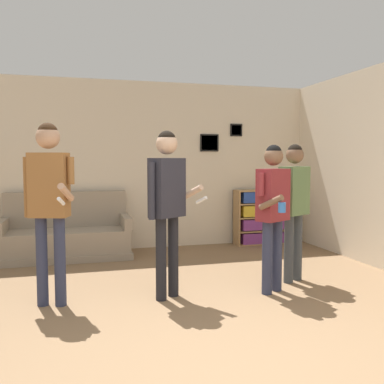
% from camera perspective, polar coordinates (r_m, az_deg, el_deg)
% --- Properties ---
extents(ground_plane, '(20.00, 20.00, 0.00)m').
position_cam_1_polar(ground_plane, '(3.12, 5.95, -23.25)').
color(ground_plane, '#846647').
extents(wall_back, '(8.12, 0.08, 2.70)m').
position_cam_1_polar(wall_back, '(7.00, -7.00, 3.53)').
color(wall_back, beige).
rests_on(wall_back, ground_plane).
extents(wall_right, '(0.06, 6.72, 2.70)m').
position_cam_1_polar(wall_right, '(6.14, 24.22, 3.07)').
color(wall_right, beige).
rests_on(wall_right, ground_plane).
extents(couch, '(1.86, 0.80, 0.96)m').
position_cam_1_polar(couch, '(6.61, -16.39, -5.76)').
color(couch, gray).
rests_on(couch, ground_plane).
extents(bookshelf, '(0.94, 0.30, 0.93)m').
position_cam_1_polar(bookshelf, '(7.44, 9.24, -3.30)').
color(bookshelf, '#A87F51').
rests_on(bookshelf, ground_plane).
extents(person_player_foreground_left, '(0.48, 0.57, 1.80)m').
position_cam_1_polar(person_player_foreground_left, '(4.38, -18.51, -0.10)').
color(person_player_foreground_left, '#2D334C').
rests_on(person_player_foreground_left, ground_plane).
extents(person_player_foreground_center, '(0.60, 0.37, 1.74)m').
position_cam_1_polar(person_player_foreground_center, '(4.40, -3.34, -0.46)').
color(person_player_foreground_center, black).
rests_on(person_player_foreground_center, ground_plane).
extents(person_watcher_holding_cup, '(0.45, 0.54, 1.60)m').
position_cam_1_polar(person_watcher_holding_cup, '(4.67, 10.77, -1.48)').
color(person_watcher_holding_cup, '#2D334C').
rests_on(person_watcher_holding_cup, ground_plane).
extents(person_spectator_near_bookshelf, '(0.45, 0.34, 1.62)m').
position_cam_1_polar(person_spectator_near_bookshelf, '(5.16, 13.45, -0.82)').
color(person_spectator_near_bookshelf, '#3D4247').
rests_on(person_spectator_near_bookshelf, ground_plane).
extents(bottle_on_floor, '(0.07, 0.07, 0.24)m').
position_cam_1_polar(bottle_on_floor, '(5.95, -19.29, -9.03)').
color(bottle_on_floor, '#3D6638').
rests_on(bottle_on_floor, ground_plane).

